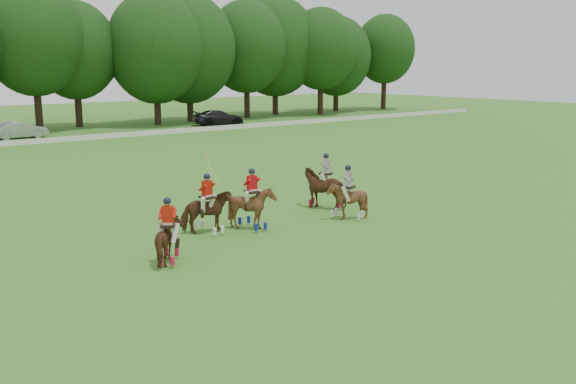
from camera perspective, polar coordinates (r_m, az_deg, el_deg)
ground at (r=21.17m, az=1.93°, el=-6.29°), size 180.00×180.00×0.00m
car_mid at (r=60.34m, az=-22.78°, el=5.10°), size 4.67×1.91×1.51m
car_right at (r=68.63m, az=-6.19°, el=6.59°), size 5.76×3.30×1.57m
polo_red_a at (r=21.26m, az=-10.57°, el=-4.20°), size 1.67×1.87×2.19m
polo_red_b at (r=24.70m, az=-7.16°, el=-1.77°), size 1.83×1.64×2.88m
polo_red_c at (r=25.20m, az=-3.20°, el=-1.34°), size 1.51×1.67×2.42m
polo_stripe_a at (r=28.97m, az=3.37°, el=0.40°), size 1.97×2.30×2.48m
polo_stripe_b at (r=26.87m, az=5.31°, el=-0.69°), size 1.77×1.85×2.30m
polo_ball at (r=24.30m, az=-2.45°, el=-3.85°), size 0.09×0.09×0.09m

